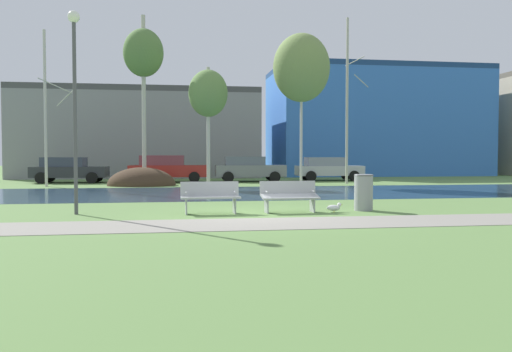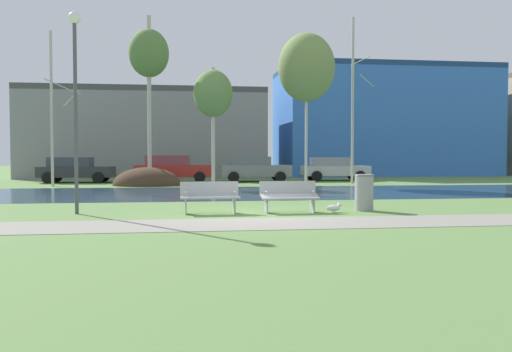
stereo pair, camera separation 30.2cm
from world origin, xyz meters
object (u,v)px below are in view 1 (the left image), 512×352
Objects in this scene: parked_van_nearest_dark at (68,169)px; streetlamp at (75,79)px; parked_hatch_third_grey at (249,168)px; bench_left at (210,196)px; trash_bin at (363,192)px; parked_wagon_fourth_silver at (328,168)px; seagull at (334,207)px; parked_sedan_second_red at (167,168)px; bench_right at (289,196)px.

streetlamp is at bearing -78.59° from parked_van_nearest_dark.
bench_left is at bearing -101.40° from parked_hatch_third_grey.
trash_bin is 18.02m from parked_wagon_fourth_silver.
parked_van_nearest_dark is 10.48m from parked_hatch_third_grey.
parked_hatch_third_grey is at bearing -1.55° from parked_van_nearest_dark.
seagull is at bearing -2.34° from bench_left.
seagull is 7.87m from streetlamp.
parked_van_nearest_dark is at bearing 178.99° from parked_sedan_second_red.
bench_left is 17.39m from parked_sedan_second_red.
bench_left is 4.42m from trash_bin.
streetlamp reaches higher than parked_van_nearest_dark.
trash_bin is at bearing -1.66° from streetlamp.
parked_hatch_third_grey is at bearing 67.19° from streetlamp.
bench_left is at bearing 180.00° from bench_right.
parked_sedan_second_red reaches higher than bench_left.
bench_left is 3.47m from seagull.
parked_hatch_third_grey reaches higher than trash_bin.
parked_wagon_fourth_silver reaches higher than bench_left.
parked_hatch_third_grey reaches higher than bench_right.
seagull is at bearing -59.21° from parked_van_nearest_dark.
seagull is at bearing -162.02° from trash_bin.
seagull is 17.30m from parked_hatch_third_grey.
trash_bin is 20.71m from parked_van_nearest_dark.
parked_wagon_fourth_silver is (9.95, 0.38, -0.05)m from parked_sedan_second_red.
parked_hatch_third_grey is at bearing 89.98° from seagull.
parked_wagon_fourth_silver is at bearing 54.98° from streetlamp.
streetlamp is 21.32m from parked_wagon_fourth_silver.
streetlamp is 18.38m from parked_hatch_third_grey.
streetlamp reaches higher than seagull.
trash_bin is at bearing -103.23° from parked_wagon_fourth_silver.
parked_sedan_second_red reaches higher than parked_van_nearest_dark.
trash_bin is 8.58m from streetlamp.
trash_bin is at bearing -71.23° from parked_sedan_second_red.
bench_left is 3.49× the size of seagull.
trash_bin reaches higher than bench_right.
parked_hatch_third_grey reaches higher than seagull.
trash_bin is (2.22, 0.17, 0.07)m from bench_right.
bench_left reaches higher than seagull.
seagull is at bearing -74.45° from parked_sedan_second_red.
bench_left is 17.49m from parked_hatch_third_grey.
bench_right is 0.30× the size of streetlamp.
parked_sedan_second_red is at bearing 82.69° from streetlamp.
bench_right reaches higher than seagull.
parked_sedan_second_red reaches higher than seagull.
trash_bin is at bearing 4.46° from bench_right.
bench_right is 6.60m from streetlamp.
seagull is at bearing -90.02° from parked_hatch_third_grey.
streetlamp reaches higher than parked_hatch_third_grey.
seagull is 0.08× the size of streetlamp.
streetlamp reaches higher than trash_bin.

